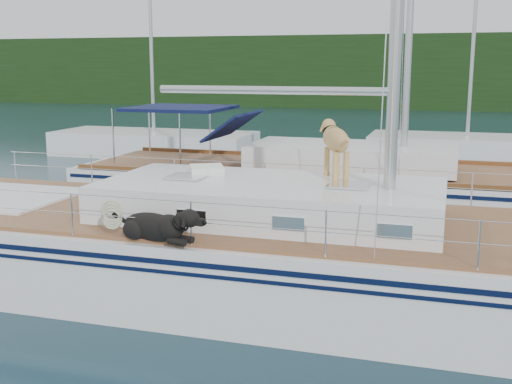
% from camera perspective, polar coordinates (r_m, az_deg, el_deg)
% --- Properties ---
extents(ground, '(120.00, 120.00, 0.00)m').
position_cam_1_polar(ground, '(10.58, -2.94, -8.58)').
color(ground, black).
rests_on(ground, ground).
extents(tree_line, '(90.00, 3.00, 6.00)m').
position_cam_1_polar(tree_line, '(54.46, 13.62, 10.32)').
color(tree_line, black).
rests_on(tree_line, ground).
extents(shore_bank, '(92.00, 1.00, 1.20)m').
position_cam_1_polar(shore_bank, '(55.73, 13.58, 7.86)').
color(shore_bank, '#595147').
rests_on(shore_bank, ground).
extents(main_sailboat, '(12.00, 3.94, 14.01)m').
position_cam_1_polar(main_sailboat, '(10.34, -2.46, -5.11)').
color(main_sailboat, silver).
rests_on(main_sailboat, ground).
extents(neighbor_sailboat, '(11.00, 3.50, 13.30)m').
position_cam_1_polar(neighbor_sailboat, '(15.78, 4.54, 0.40)').
color(neighbor_sailboat, silver).
rests_on(neighbor_sailboat, ground).
extents(bg_boat_west, '(8.00, 3.00, 11.65)m').
position_cam_1_polar(bg_boat_west, '(26.18, -9.03, 4.22)').
color(bg_boat_west, silver).
rests_on(bg_boat_west, ground).
extents(bg_boat_center, '(7.20, 3.00, 11.65)m').
position_cam_1_polar(bg_boat_center, '(25.55, 18.20, 3.63)').
color(bg_boat_center, silver).
rests_on(bg_boat_center, ground).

